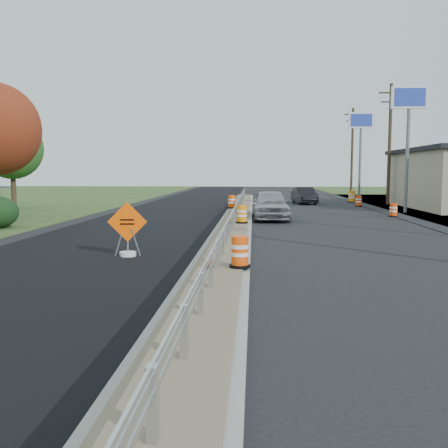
# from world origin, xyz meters

# --- Properties ---
(ground) EXTENTS (140.00, 140.00, 0.00)m
(ground) POSITION_xyz_m (0.00, 0.00, 0.00)
(ground) COLOR black
(ground) RESTS_ON ground
(milled_overlay) EXTENTS (7.20, 120.00, 0.01)m
(milled_overlay) POSITION_xyz_m (-4.40, 10.00, 0.01)
(milled_overlay) COLOR black
(milled_overlay) RESTS_ON ground
(median) EXTENTS (1.60, 55.00, 0.23)m
(median) POSITION_xyz_m (0.00, 8.00, 0.11)
(median) COLOR gray
(median) RESTS_ON ground
(guardrail) EXTENTS (0.10, 46.15, 0.72)m
(guardrail) POSITION_xyz_m (0.00, 9.00, 0.73)
(guardrail) COLOR silver
(guardrail) RESTS_ON median
(pylon_sign_mid) EXTENTS (2.20, 0.30, 7.90)m
(pylon_sign_mid) POSITION_xyz_m (10.50, 16.00, 6.48)
(pylon_sign_mid) COLOR slate
(pylon_sign_mid) RESTS_ON ground
(pylon_sign_north) EXTENTS (2.20, 0.30, 7.90)m
(pylon_sign_north) POSITION_xyz_m (10.50, 30.00, 6.48)
(pylon_sign_north) COLOR slate
(pylon_sign_north) RESTS_ON ground
(utility_pole_nmid) EXTENTS (1.90, 0.26, 9.40)m
(utility_pole_nmid) POSITION_xyz_m (11.50, 24.00, 4.93)
(utility_pole_nmid) COLOR #473523
(utility_pole_nmid) RESTS_ON ground
(utility_pole_north) EXTENTS (1.90, 0.26, 9.40)m
(utility_pole_north) POSITION_xyz_m (11.50, 39.00, 4.93)
(utility_pole_north) COLOR #473523
(utility_pole_north) RESTS_ON ground
(tree_near_back) EXTENTS (4.29, 4.29, 6.37)m
(tree_near_back) POSITION_xyz_m (-16.00, 18.00, 4.21)
(tree_near_back) COLOR #473523
(tree_near_back) RESTS_ON ground
(caution_sign) EXTENTS (1.23, 0.51, 1.69)m
(caution_sign) POSITION_xyz_m (-3.00, -1.13, 0.43)
(caution_sign) COLOR white
(caution_sign) RESTS_ON ground
(barrel_median_near) EXTENTS (0.53, 0.53, 0.78)m
(barrel_median_near) POSITION_xyz_m (0.55, -3.86, 0.61)
(barrel_median_near) COLOR black
(barrel_median_near) RESTS_ON median
(barrel_median_mid) EXTENTS (0.57, 0.57, 0.83)m
(barrel_median_mid) POSITION_xyz_m (0.34, 6.85, 0.63)
(barrel_median_mid) COLOR black
(barrel_median_mid) RESTS_ON median
(barrel_median_far) EXTENTS (0.58, 0.58, 0.85)m
(barrel_median_far) POSITION_xyz_m (-0.55, 16.22, 0.64)
(barrel_median_far) COLOR black
(barrel_median_far) RESTS_ON median
(barrel_shoulder_near) EXTENTS (0.53, 0.53, 0.78)m
(barrel_shoulder_near) POSITION_xyz_m (8.99, 13.17, 0.38)
(barrel_shoulder_near) COLOR black
(barrel_shoulder_near) RESTS_ON ground
(barrel_shoulder_mid) EXTENTS (0.56, 0.56, 0.82)m
(barrel_shoulder_mid) POSITION_xyz_m (8.76, 21.74, 0.39)
(barrel_shoulder_mid) COLOR black
(barrel_shoulder_mid) RESTS_ON ground
(barrel_shoulder_far) EXTENTS (0.67, 0.67, 0.99)m
(barrel_shoulder_far) POSITION_xyz_m (9.20, 26.62, 0.47)
(barrel_shoulder_far) COLOR black
(barrel_shoulder_far) RESTS_ON ground
(car_silver) EXTENTS (2.10, 4.87, 1.64)m
(car_silver) POSITION_xyz_m (1.80, 11.09, 0.82)
(car_silver) COLOR #ABABAF
(car_silver) RESTS_ON ground
(car_dark_mid) EXTENTS (1.93, 4.25, 1.35)m
(car_dark_mid) POSITION_xyz_m (5.00, 24.64, 0.68)
(car_dark_mid) COLOR black
(car_dark_mid) RESTS_ON ground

